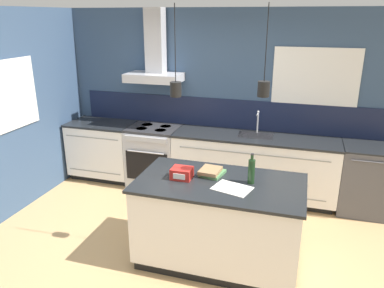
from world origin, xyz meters
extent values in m
plane|color=tan|center=(0.00, 0.00, 0.00)|extent=(16.00, 16.00, 0.00)
cube|color=#354C6B|center=(0.00, 2.03, 1.30)|extent=(5.60, 0.06, 2.60)
cube|color=#141C38|center=(0.00, 1.99, 1.12)|extent=(4.42, 0.02, 0.43)
cube|color=white|center=(1.25, 1.99, 1.62)|extent=(1.12, 0.01, 0.96)
cube|color=black|center=(1.25, 1.99, 1.62)|extent=(1.04, 0.01, 0.88)
cube|color=#B5B5BA|center=(-0.98, 1.77, 1.64)|extent=(0.80, 0.46, 0.12)
cube|color=#B5B5BA|center=(-0.98, 1.86, 2.15)|extent=(0.26, 0.20, 0.90)
cylinder|color=black|center=(-0.05, 0.06, 2.25)|extent=(0.01, 0.01, 0.70)
cylinder|color=black|center=(-0.05, 0.06, 1.83)|extent=(0.11, 0.11, 0.14)
sphere|color=#F9D18C|center=(-0.05, 0.06, 1.83)|extent=(0.06, 0.06, 0.06)
cylinder|color=black|center=(0.77, 0.11, 2.27)|extent=(0.01, 0.01, 0.66)
cylinder|color=black|center=(0.77, 0.11, 1.87)|extent=(0.11, 0.11, 0.14)
sphere|color=#F9D18C|center=(0.77, 0.11, 1.87)|extent=(0.06, 0.06, 0.06)
cube|color=#354C6B|center=(-2.43, 0.70, 1.30)|extent=(0.06, 3.80, 2.60)
cube|color=white|center=(-2.39, 0.55, 1.55)|extent=(0.01, 0.76, 0.88)
cube|color=black|center=(-2.39, 0.55, 1.55)|extent=(0.01, 0.68, 0.80)
cube|color=black|center=(-1.86, 1.72, 0.04)|extent=(0.97, 0.56, 0.09)
cube|color=white|center=(-1.86, 1.69, 0.48)|extent=(1.00, 0.62, 0.79)
cube|color=gray|center=(-1.86, 1.38, 0.76)|extent=(0.88, 0.01, 0.01)
cube|color=gray|center=(-1.86, 1.38, 0.21)|extent=(0.88, 0.01, 0.01)
cube|color=black|center=(-1.86, 1.69, 0.90)|extent=(1.02, 0.64, 0.03)
cube|color=black|center=(0.53, 1.72, 0.04)|extent=(2.20, 0.56, 0.09)
cube|color=white|center=(0.53, 1.69, 0.48)|extent=(2.27, 0.62, 0.79)
cube|color=gray|center=(0.53, 1.38, 0.76)|extent=(2.00, 0.01, 0.01)
cube|color=gray|center=(0.53, 1.38, 0.21)|extent=(2.00, 0.01, 0.01)
cube|color=black|center=(0.53, 1.69, 0.90)|extent=(2.29, 0.64, 0.03)
cube|color=#262628|center=(0.53, 1.74, 0.91)|extent=(0.48, 0.34, 0.01)
cylinder|color=#B5B5BA|center=(0.53, 1.87, 1.06)|extent=(0.02, 0.02, 0.31)
sphere|color=#B5B5BA|center=(0.53, 1.87, 1.22)|extent=(0.03, 0.03, 0.03)
cylinder|color=#B5B5BA|center=(0.53, 1.81, 1.20)|extent=(0.02, 0.12, 0.02)
cube|color=#B5B5BA|center=(-0.98, 1.69, 0.43)|extent=(0.75, 0.62, 0.87)
cube|color=black|center=(-0.98, 1.37, 0.40)|extent=(0.64, 0.02, 0.44)
cylinder|color=#B5B5BA|center=(-0.98, 1.35, 0.63)|extent=(0.56, 0.02, 0.02)
cube|color=#B5B5BA|center=(-0.98, 1.37, 0.82)|extent=(0.64, 0.02, 0.07)
cube|color=#2D2D30|center=(-0.98, 1.69, 0.89)|extent=(0.75, 0.60, 0.04)
cylinder|color=black|center=(-1.13, 1.80, 0.91)|extent=(0.17, 0.17, 0.00)
cylinder|color=black|center=(-0.83, 1.80, 0.91)|extent=(0.17, 0.17, 0.00)
cylinder|color=black|center=(-1.13, 1.58, 0.91)|extent=(0.17, 0.17, 0.00)
cylinder|color=black|center=(-0.83, 1.58, 0.91)|extent=(0.17, 0.17, 0.00)
cube|color=#4C4C51|center=(1.99, 1.69, 0.45)|extent=(0.63, 0.62, 0.89)
cube|color=black|center=(1.99, 1.69, 0.90)|extent=(0.63, 0.62, 0.02)
cylinder|color=#4C4C51|center=(1.99, 1.36, 0.82)|extent=(0.47, 0.02, 0.02)
cube|color=black|center=(0.39, 0.09, 0.04)|extent=(1.58, 0.86, 0.09)
cube|color=white|center=(0.39, 0.09, 0.48)|extent=(1.64, 0.90, 0.79)
cube|color=black|center=(0.39, 0.09, 0.90)|extent=(1.69, 0.95, 0.03)
cylinder|color=#193319|center=(0.70, 0.15, 1.03)|extent=(0.07, 0.07, 0.25)
cylinder|color=#193319|center=(0.70, 0.15, 1.19)|extent=(0.03, 0.03, 0.06)
cylinder|color=#262628|center=(0.70, 0.15, 1.22)|extent=(0.03, 0.03, 0.01)
cube|color=#4C7F4C|center=(0.28, 0.24, 0.93)|extent=(0.26, 0.29, 0.03)
cube|color=olive|center=(0.26, 0.22, 0.96)|extent=(0.22, 0.26, 0.04)
cube|color=red|center=(0.00, 0.06, 0.97)|extent=(0.21, 0.17, 0.11)
cube|color=white|center=(0.00, -0.03, 0.97)|extent=(0.13, 0.01, 0.06)
cube|color=silver|center=(0.54, -0.03, 0.91)|extent=(0.41, 0.34, 0.01)
camera|label=1|loc=(1.12, -3.27, 2.50)|focal=35.00mm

